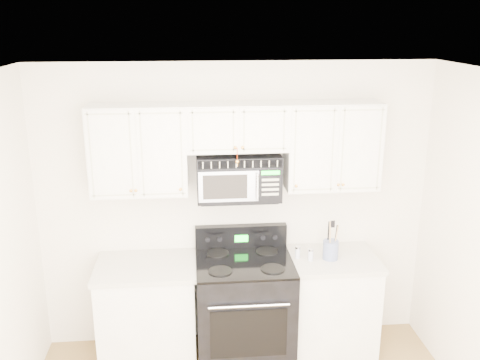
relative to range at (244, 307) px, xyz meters
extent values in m
cube|color=white|center=(-0.05, -1.40, 2.12)|extent=(3.50, 3.50, 0.01)
cube|color=white|center=(-0.05, 0.35, 0.82)|extent=(3.50, 0.01, 2.60)
cube|color=white|center=(-0.85, 0.04, -0.04)|extent=(0.82, 0.63, 0.88)
cube|color=beige|center=(-0.85, 0.04, 0.42)|extent=(0.86, 0.65, 0.04)
cube|color=black|center=(-0.85, 0.08, -0.43)|extent=(0.82, 0.55, 0.10)
cube|color=white|center=(0.75, 0.04, -0.04)|extent=(0.82, 0.63, 0.88)
cube|color=beige|center=(0.75, 0.04, 0.42)|extent=(0.86, 0.65, 0.04)
cube|color=black|center=(0.75, 0.08, -0.43)|extent=(0.82, 0.55, 0.10)
cube|color=black|center=(0.00, -0.01, -0.02)|extent=(0.83, 0.71, 0.92)
cube|color=black|center=(0.00, -0.37, -0.03)|extent=(0.64, 0.01, 0.44)
cylinder|color=silver|center=(0.00, -0.39, 0.24)|extent=(0.66, 0.02, 0.02)
cube|color=black|center=(0.00, -0.01, 0.44)|extent=(0.83, 0.71, 0.02)
cube|color=black|center=(0.00, 0.31, 0.55)|extent=(0.83, 0.08, 0.22)
cube|color=#0EF222|center=(0.00, 0.27, 0.55)|extent=(0.12, 0.00, 0.07)
cube|color=white|center=(-0.87, 0.19, 1.41)|extent=(0.80, 0.33, 0.75)
cube|color=white|center=(0.77, 0.19, 1.41)|extent=(0.80, 0.33, 0.75)
cube|color=white|center=(-0.05, 0.19, 1.59)|extent=(0.84, 0.33, 0.39)
sphere|color=gold|center=(-0.89, 0.00, 1.12)|extent=(0.03, 0.03, 0.03)
sphere|color=gold|center=(-0.53, 0.00, 1.12)|extent=(0.03, 0.03, 0.03)
sphere|color=gold|center=(0.43, 0.00, 1.12)|extent=(0.03, 0.03, 0.03)
sphere|color=gold|center=(0.79, 0.00, 1.12)|extent=(0.03, 0.03, 0.03)
sphere|color=gold|center=(-0.08, 0.00, 1.46)|extent=(0.03, 0.03, 0.03)
sphere|color=gold|center=(-0.02, 0.00, 1.46)|extent=(0.03, 0.03, 0.03)
cylinder|color=#B42100|center=(-0.06, 0.00, 1.40)|extent=(0.00, 0.00, 0.11)
sphere|color=gold|center=(-0.06, 0.00, 1.34)|extent=(0.04, 0.04, 0.04)
cube|color=black|center=(-0.04, 0.17, 1.16)|extent=(0.71, 0.35, 0.39)
cube|color=#BBB79D|center=(-0.04, 0.00, 1.32)|extent=(0.69, 0.01, 0.07)
cube|color=#9A9BA5|center=(-0.13, -0.01, 1.13)|extent=(0.50, 0.01, 0.26)
cube|color=black|center=(-0.16, -0.01, 1.13)|extent=(0.37, 0.01, 0.21)
cube|color=black|center=(0.21, -0.01, 1.13)|extent=(0.19, 0.01, 0.26)
cube|color=#0EF222|center=(0.21, -0.02, 1.24)|extent=(0.15, 0.00, 0.03)
cylinder|color=silver|center=(0.10, -0.04, 1.13)|extent=(0.02, 0.02, 0.22)
cylinder|color=slate|center=(0.76, 0.00, 0.52)|extent=(0.13, 0.13, 0.17)
cylinder|color=tan|center=(0.79, 0.00, 0.60)|extent=(0.01, 0.01, 0.29)
cylinder|color=black|center=(0.74, 0.04, 0.61)|extent=(0.01, 0.01, 0.31)
cylinder|color=tan|center=(0.74, -0.03, 0.62)|extent=(0.01, 0.01, 0.34)
cylinder|color=black|center=(0.79, 0.00, 0.60)|extent=(0.01, 0.01, 0.29)
cylinder|color=silver|center=(0.47, 0.04, 0.48)|extent=(0.04, 0.04, 0.09)
cylinder|color=silver|center=(0.47, 0.04, 0.54)|extent=(0.05, 0.05, 0.02)
cylinder|color=silver|center=(0.58, -0.02, 0.48)|extent=(0.04, 0.04, 0.09)
cylinder|color=silver|center=(0.58, -0.02, 0.54)|extent=(0.05, 0.05, 0.02)
camera|label=1|loc=(-0.43, -4.18, 2.46)|focal=40.00mm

